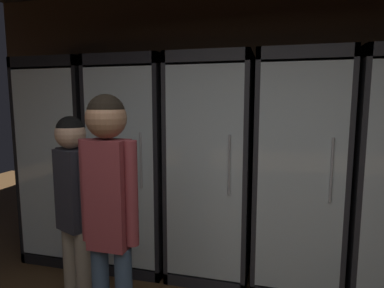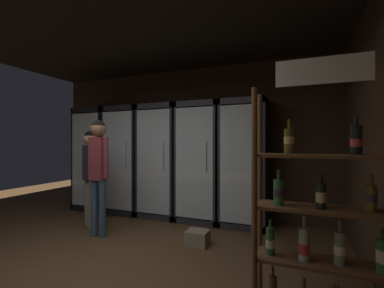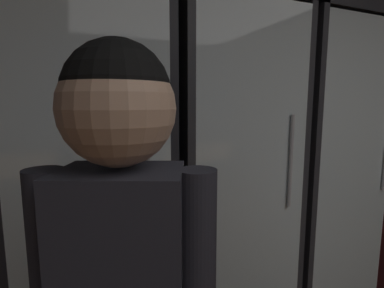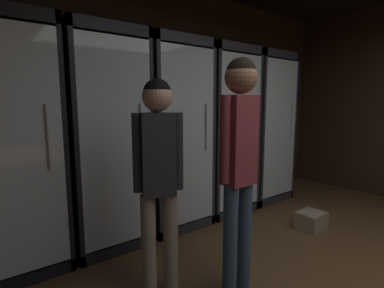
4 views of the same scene
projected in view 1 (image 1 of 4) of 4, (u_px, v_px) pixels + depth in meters
wall_back at (262, 128)px, 3.22m from camera, size 6.00×0.06×2.80m
cooler_far_left at (69, 161)px, 3.46m from camera, size 0.74×0.66×2.08m
cooler_left at (136, 165)px, 3.26m from camera, size 0.74×0.66×2.08m
cooler_center at (212, 169)px, 3.07m from camera, size 0.74×0.66×2.08m
cooler_right at (297, 174)px, 2.88m from camera, size 0.74×0.66×2.08m
shopper_near at (74, 202)px, 2.26m from camera, size 0.33×0.24×1.57m
shopper_far at (109, 203)px, 1.82m from camera, size 0.35×0.23×1.71m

